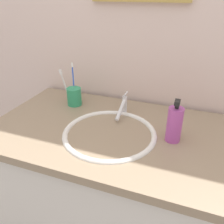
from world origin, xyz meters
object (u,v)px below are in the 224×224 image
object	(u,v)px
toothbrush_blue	(73,80)
toothbrush_white	(65,85)
soap_dispenser	(174,124)
faucet	(123,106)
toothbrush_cup	(74,97)

from	to	relation	value
toothbrush_blue	toothbrush_white	bearing A→B (deg)	-115.03
toothbrush_blue	soap_dispenser	bearing A→B (deg)	-19.45
faucet	toothbrush_blue	xyz separation A→B (m)	(-0.30, 0.06, 0.07)
faucet	toothbrush_cup	world-z (taller)	faucet
faucet	soap_dispenser	size ratio (longest dim) A/B	0.88
toothbrush_cup	toothbrush_blue	bearing A→B (deg)	117.32
toothbrush_cup	toothbrush_white	distance (m)	0.08
toothbrush_cup	soap_dispenser	size ratio (longest dim) A/B	0.51
toothbrush_blue	soap_dispenser	world-z (taller)	toothbrush_blue
toothbrush_cup	toothbrush_white	world-z (taller)	toothbrush_white
faucet	soap_dispenser	bearing A→B (deg)	-28.27
toothbrush_blue	toothbrush_white	xyz separation A→B (m)	(-0.02, -0.05, -0.01)
toothbrush_blue	toothbrush_cup	bearing A→B (deg)	-62.68
toothbrush_cup	soap_dispenser	distance (m)	0.56
toothbrush_blue	faucet	bearing A→B (deg)	-10.92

